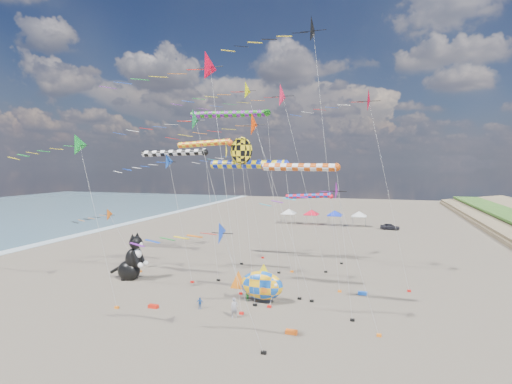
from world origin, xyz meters
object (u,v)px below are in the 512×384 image
object	(u,v)px
fish_inflatable	(261,285)
person_adult	(234,308)
cat_inflatable	(131,256)
child_blue	(200,303)
child_green	(247,296)
parked_car	(390,227)

from	to	relation	value
fish_inflatable	person_adult	size ratio (longest dim) A/B	3.10
cat_inflatable	child_blue	world-z (taller)	cat_inflatable
cat_inflatable	child_blue	distance (m)	13.11
child_blue	cat_inflatable	bearing A→B (deg)	135.60
child_green	parked_car	distance (m)	49.85
fish_inflatable	person_adult	world-z (taller)	fish_inflatable
fish_inflatable	parked_car	distance (m)	49.56
person_adult	child_blue	size ratio (longest dim) A/B	1.64
person_adult	child_green	distance (m)	4.34
cat_inflatable	fish_inflatable	size ratio (longest dim) A/B	1.00
child_blue	fish_inflatable	bearing A→B (deg)	16.36
cat_inflatable	child_green	world-z (taller)	cat_inflatable
child_green	parked_car	bearing A→B (deg)	107.85
fish_inflatable	child_green	xyz separation A→B (m)	(-1.45, 0.09, -1.21)
fish_inflatable	child_blue	world-z (taller)	fish_inflatable
fish_inflatable	person_adult	distance (m)	4.46
fish_inflatable	parked_car	size ratio (longest dim) A/B	1.44
cat_inflatable	child_blue	bearing A→B (deg)	-26.77
cat_inflatable	person_adult	world-z (taller)	cat_inflatable
fish_inflatable	person_adult	xyz separation A→B (m)	(-1.15, -4.22, -0.84)
person_adult	child_blue	distance (m)	3.92
fish_inflatable	child_blue	size ratio (longest dim) A/B	5.08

